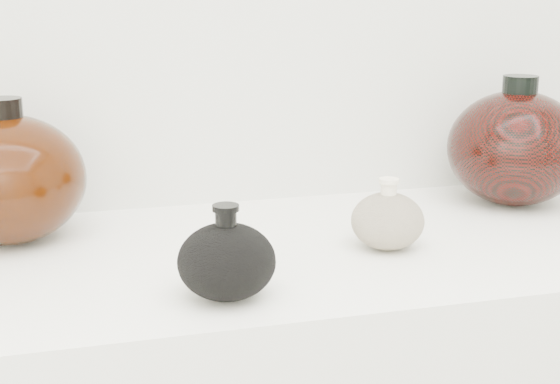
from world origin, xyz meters
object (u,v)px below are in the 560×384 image
object	(u,v)px
cream_gourd_vase	(388,220)
left_round_pot	(9,179)
right_round_pot	(515,147)
black_gourd_vase	(227,261)

from	to	relation	value
cream_gourd_vase	left_round_pot	bearing A→B (deg)	161.27
right_round_pot	left_round_pot	bearing A→B (deg)	179.19
left_round_pot	cream_gourd_vase	bearing A→B (deg)	-18.73
black_gourd_vase	cream_gourd_vase	distance (m)	0.28
right_round_pot	cream_gourd_vase	bearing A→B (deg)	-151.40
left_round_pot	right_round_pot	world-z (taller)	right_round_pot
black_gourd_vase	left_round_pot	xyz separation A→B (m)	(-0.25, 0.29, 0.05)
right_round_pot	black_gourd_vase	bearing A→B (deg)	-153.06
black_gourd_vase	right_round_pot	xyz separation A→B (m)	(0.54, 0.28, 0.05)
cream_gourd_vase	right_round_pot	world-z (taller)	right_round_pot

